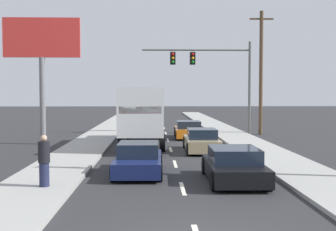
# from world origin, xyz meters

# --- Properties ---
(ground_plane) EXTENTS (140.00, 140.00, 0.00)m
(ground_plane) POSITION_xyz_m (0.00, 25.00, 0.00)
(ground_plane) COLOR #2B2B2D
(sidewalk_right) EXTENTS (2.64, 80.00, 0.14)m
(sidewalk_right) POSITION_xyz_m (4.87, 20.00, 0.07)
(sidewalk_right) COLOR #9E9E99
(sidewalk_right) RESTS_ON ground_plane
(sidewalk_left) EXTENTS (2.64, 80.00, 0.14)m
(sidewalk_left) POSITION_xyz_m (-4.87, 20.00, 0.07)
(sidewalk_left) COLOR #9E9E99
(sidewalk_left) RESTS_ON ground_plane
(lane_markings) EXTENTS (0.14, 52.00, 0.01)m
(lane_markings) POSITION_xyz_m (0.00, 20.56, 0.00)
(lane_markings) COLOR silver
(lane_markings) RESTS_ON ground_plane
(box_truck) EXTENTS (2.59, 9.20, 3.47)m
(box_truck) POSITION_xyz_m (-1.59, 17.07, 2.02)
(box_truck) COLOR white
(box_truck) RESTS_ON ground_plane
(car_navy) EXTENTS (1.93, 4.16, 1.24)m
(car_navy) POSITION_xyz_m (-1.55, 8.25, 0.56)
(car_navy) COLOR #141E4C
(car_navy) RESTS_ON ground_plane
(car_orange) EXTENTS (1.99, 4.11, 1.23)m
(car_orange) POSITION_xyz_m (1.49, 21.69, 0.56)
(car_orange) COLOR orange
(car_orange) RESTS_ON ground_plane
(car_tan) EXTENTS (1.84, 4.20, 1.27)m
(car_tan) POSITION_xyz_m (1.63, 14.58, 0.57)
(car_tan) COLOR tan
(car_tan) RESTS_ON ground_plane
(car_black) EXTENTS (2.05, 4.10, 1.23)m
(car_black) POSITION_xyz_m (1.92, 6.61, 0.57)
(car_black) COLOR black
(car_black) RESTS_ON ground_plane
(traffic_signal_mast) EXTENTS (8.48, 0.69, 7.18)m
(traffic_signal_mast) POSITION_xyz_m (3.12, 24.98, 5.27)
(traffic_signal_mast) COLOR #595B56
(traffic_signal_mast) RESTS_ON ground_plane
(utility_pole_mid) EXTENTS (1.80, 0.28, 9.35)m
(utility_pole_mid) POSITION_xyz_m (7.18, 23.99, 4.81)
(utility_pole_mid) COLOR brown
(utility_pole_mid) RESTS_ON ground_plane
(roadside_billboard) EXTENTS (4.69, 0.36, 7.79)m
(roadside_billboard) POSITION_xyz_m (-7.82, 18.34, 5.67)
(roadside_billboard) COLOR slate
(roadside_billboard) RESTS_ON ground_plane
(pedestrian_near_corner) EXTENTS (0.38, 0.38, 1.68)m
(pedestrian_near_corner) POSITION_xyz_m (-4.52, 5.39, 0.98)
(pedestrian_near_corner) COLOR #1E233F
(pedestrian_near_corner) RESTS_ON sidewalk_left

